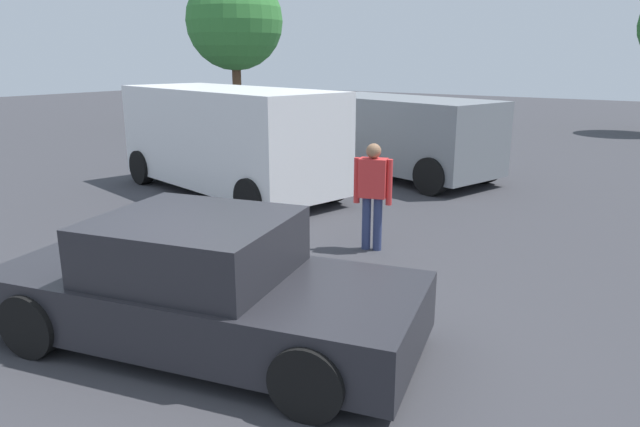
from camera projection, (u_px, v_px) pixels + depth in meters
The scene contains 6 objects.
ground_plane at pixel (226, 356), 5.57m from camera, with size 80.00×80.00×0.00m, color #38383D.
sedan_foreground at pixel (203, 287), 5.71m from camera, with size 4.54×2.71×1.30m.
van_white at pixel (229, 137), 12.04m from camera, with size 5.70×3.23×2.18m.
suv_dark at pixel (399, 134), 13.75m from camera, with size 5.16×3.24×1.88m.
pedestrian at pixel (373, 188), 8.44m from camera, with size 0.55×0.35×1.60m.
tree_back_center at pixel (235, 21), 23.65m from camera, with size 3.96×3.96×6.21m.
Camera 1 is at (3.59, -3.63, 2.78)m, focal length 32.46 mm.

